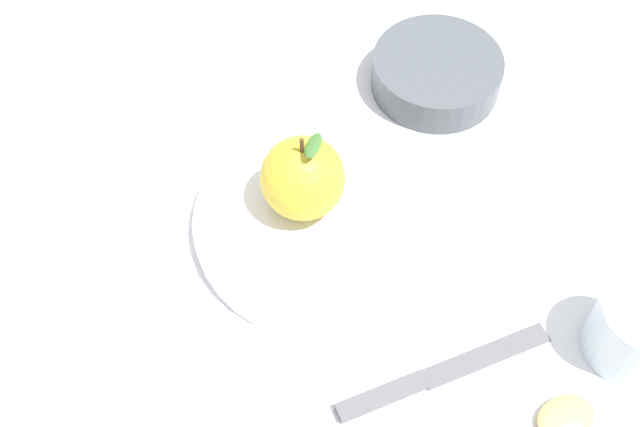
{
  "coord_description": "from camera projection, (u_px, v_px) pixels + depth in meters",
  "views": [
    {
      "loc": [
        0.08,
        -0.36,
        0.6
      ],
      "look_at": [
        -0.04,
        0.01,
        0.02
      ],
      "focal_mm": 44.69,
      "sensor_mm": 36.0,
      "label": 1
    }
  ],
  "objects": [
    {
      "name": "ground_plane",
      "position": [
        354.0,
        248.0,
        0.7
      ],
      "size": [
        2.4,
        2.4,
        0.0
      ],
      "primitive_type": "plane",
      "color": "silver"
    },
    {
      "name": "dinner_plate",
      "position": [
        320.0,
        220.0,
        0.71
      ],
      "size": [
        0.23,
        0.23,
        0.02
      ],
      "color": "white",
      "rests_on": "ground_plane"
    },
    {
      "name": "apple",
      "position": [
        303.0,
        178.0,
        0.68
      ],
      "size": [
        0.07,
        0.07,
        0.09
      ],
      "color": "gold",
      "rests_on": "dinner_plate"
    },
    {
      "name": "side_bowl",
      "position": [
        437.0,
        70.0,
        0.79
      ],
      "size": [
        0.13,
        0.13,
        0.04
      ],
      "color": "#4C5156",
      "rests_on": "ground_plane"
    },
    {
      "name": "cup",
      "position": [
        636.0,
        327.0,
        0.62
      ],
      "size": [
        0.07,
        0.07,
        0.06
      ],
      "color": "silver",
      "rests_on": "ground_plane"
    },
    {
      "name": "knife",
      "position": [
        425.0,
        379.0,
        0.63
      ],
      "size": [
        0.16,
        0.13,
        0.01
      ],
      "color": "#59595E",
      "rests_on": "ground_plane"
    },
    {
      "name": "linen_napkin",
      "position": [
        207.0,
        103.0,
        0.8
      ],
      "size": [
        0.2,
        0.21,
        0.0
      ],
      "primitive_type": "cube",
      "rotation": [
        0.0,
        0.0,
        5.57
      ],
      "color": "silver",
      "rests_on": "ground_plane"
    }
  ]
}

